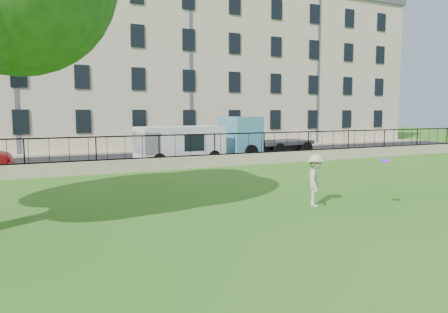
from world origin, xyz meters
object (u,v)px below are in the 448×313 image
frisbee (385,161)px  white_van (180,145)px  blue_truck (266,136)px  man (316,180)px

frisbee → white_van: white_van is taller
blue_truck → frisbee: bearing=-117.3°
white_van → blue_truck: 6.34m
frisbee → white_van: 13.87m
man → blue_truck: 14.97m
blue_truck → white_van: bearing=-178.7°
man → blue_truck: blue_truck is taller
man → blue_truck: (6.60, 13.43, 0.48)m
man → frisbee: man is taller
frisbee → white_van: size_ratio=0.06×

